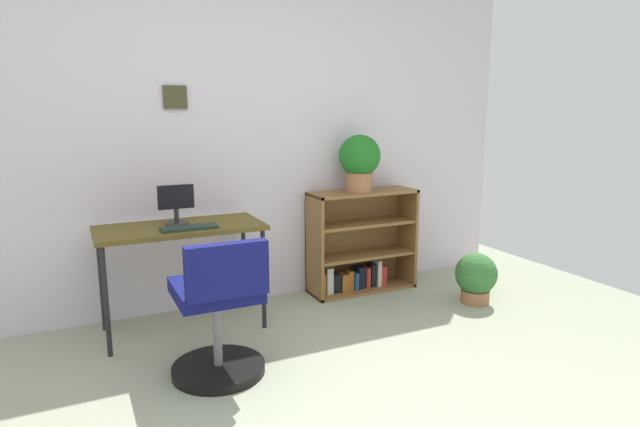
{
  "coord_description": "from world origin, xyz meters",
  "views": [
    {
      "loc": [
        -0.91,
        -1.7,
        1.46
      ],
      "look_at": [
        0.55,
        1.34,
        0.8
      ],
      "focal_mm": 29.87,
      "sensor_mm": 36.0,
      "label": 1
    }
  ],
  "objects_px": {
    "monitor": "(176,204)",
    "bookshelf_low": "(358,246)",
    "office_chair": "(219,316)",
    "potted_plant_floor": "(476,277)",
    "desk": "(180,235)",
    "potted_plant_on_shelf": "(360,160)",
    "keyboard": "(189,228)"
  },
  "relations": [
    {
      "from": "monitor",
      "to": "potted_plant_on_shelf",
      "type": "distance_m",
      "value": 1.46
    },
    {
      "from": "office_chair",
      "to": "potted_plant_floor",
      "type": "relative_size",
      "value": 2.09
    },
    {
      "from": "monitor",
      "to": "keyboard",
      "type": "height_order",
      "value": "monitor"
    },
    {
      "from": "desk",
      "to": "office_chair",
      "type": "distance_m",
      "value": 0.81
    },
    {
      "from": "bookshelf_low",
      "to": "potted_plant_on_shelf",
      "type": "relative_size",
      "value": 1.97
    },
    {
      "from": "potted_plant_on_shelf",
      "to": "desk",
      "type": "bearing_deg",
      "value": -173.87
    },
    {
      "from": "desk",
      "to": "monitor",
      "type": "height_order",
      "value": "monitor"
    },
    {
      "from": "potted_plant_on_shelf",
      "to": "office_chair",
      "type": "bearing_deg",
      "value": -146.75
    },
    {
      "from": "potted_plant_on_shelf",
      "to": "potted_plant_floor",
      "type": "relative_size",
      "value": 1.15
    },
    {
      "from": "potted_plant_on_shelf",
      "to": "keyboard",
      "type": "bearing_deg",
      "value": -168.58
    },
    {
      "from": "office_chair",
      "to": "potted_plant_on_shelf",
      "type": "height_order",
      "value": "potted_plant_on_shelf"
    },
    {
      "from": "monitor",
      "to": "potted_plant_on_shelf",
      "type": "bearing_deg",
      "value": 4.68
    },
    {
      "from": "office_chair",
      "to": "keyboard",
      "type": "bearing_deg",
      "value": 90.94
    },
    {
      "from": "office_chair",
      "to": "desk",
      "type": "bearing_deg",
      "value": 93.28
    },
    {
      "from": "desk",
      "to": "keyboard",
      "type": "distance_m",
      "value": 0.15
    },
    {
      "from": "potted_plant_on_shelf",
      "to": "potted_plant_floor",
      "type": "xyz_separation_m",
      "value": [
        0.68,
        -0.62,
        -0.86
      ]
    },
    {
      "from": "monitor",
      "to": "potted_plant_on_shelf",
      "type": "relative_size",
      "value": 0.59
    },
    {
      "from": "desk",
      "to": "monitor",
      "type": "distance_m",
      "value": 0.2
    },
    {
      "from": "monitor",
      "to": "bookshelf_low",
      "type": "height_order",
      "value": "monitor"
    },
    {
      "from": "keyboard",
      "to": "bookshelf_low",
      "type": "xyz_separation_m",
      "value": [
        1.43,
        0.34,
        -0.36
      ]
    },
    {
      "from": "monitor",
      "to": "bookshelf_low",
      "type": "distance_m",
      "value": 1.56
    },
    {
      "from": "keyboard",
      "to": "potted_plant_on_shelf",
      "type": "xyz_separation_m",
      "value": [
        1.39,
        0.28,
        0.35
      ]
    },
    {
      "from": "potted_plant_floor",
      "to": "potted_plant_on_shelf",
      "type": "bearing_deg",
      "value": 137.93
    },
    {
      "from": "keyboard",
      "to": "desk",
      "type": "bearing_deg",
      "value": 104.37
    },
    {
      "from": "keyboard",
      "to": "potted_plant_floor",
      "type": "bearing_deg",
      "value": -9.12
    },
    {
      "from": "bookshelf_low",
      "to": "potted_plant_floor",
      "type": "relative_size",
      "value": 2.27
    },
    {
      "from": "keyboard",
      "to": "potted_plant_floor",
      "type": "height_order",
      "value": "keyboard"
    },
    {
      "from": "desk",
      "to": "monitor",
      "type": "bearing_deg",
      "value": 106.91
    },
    {
      "from": "office_chair",
      "to": "potted_plant_floor",
      "type": "bearing_deg",
      "value": 8.06
    },
    {
      "from": "potted_plant_floor",
      "to": "keyboard",
      "type": "bearing_deg",
      "value": 170.88
    },
    {
      "from": "bookshelf_low",
      "to": "potted_plant_on_shelf",
      "type": "bearing_deg",
      "value": -119.57
    },
    {
      "from": "desk",
      "to": "potted_plant_on_shelf",
      "type": "distance_m",
      "value": 1.49
    }
  ]
}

